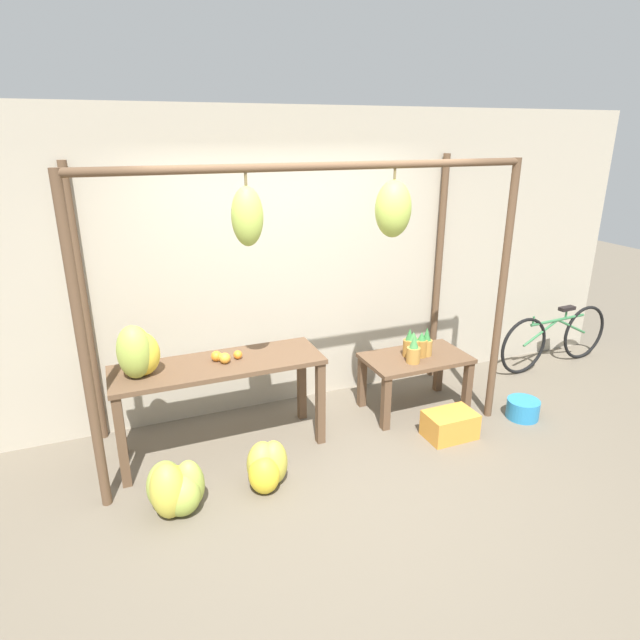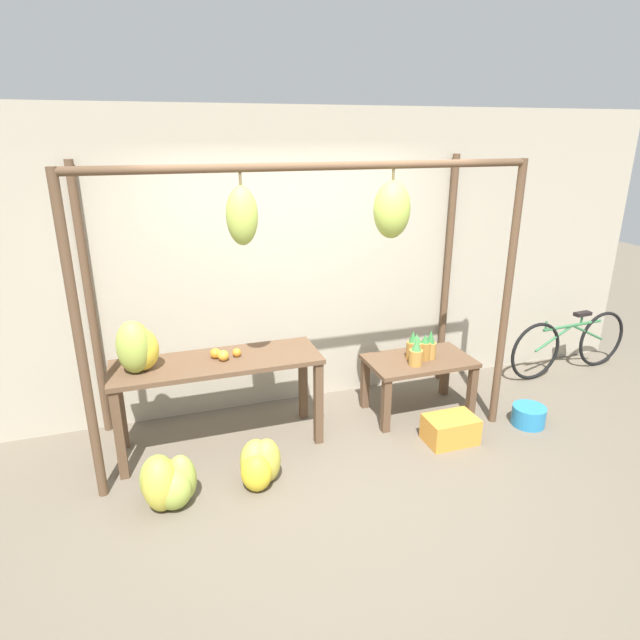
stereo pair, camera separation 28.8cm
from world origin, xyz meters
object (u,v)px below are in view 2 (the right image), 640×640
at_px(pineapple_cluster, 420,349).
at_px(banana_pile_ground_right, 260,464).
at_px(parked_bicycle, 570,344).
at_px(banana_pile_on_table, 136,347).
at_px(banana_pile_ground_left, 167,483).
at_px(fruit_crate_white, 450,429).
at_px(orange_pile, 222,354).
at_px(blue_bucket, 529,416).

xyz_separation_m(pineapple_cluster, banana_pile_ground_right, (-1.67, -0.62, -0.49)).
distance_m(banana_pile_ground_right, parked_bicycle, 3.85).
bearing_deg(banana_pile_on_table, banana_pile_ground_left, -80.08).
relative_size(banana_pile_ground_right, fruit_crate_white, 0.97).
bearing_deg(pineapple_cluster, banana_pile_ground_left, -164.70).
bearing_deg(parked_bicycle, banana_pile_ground_right, -166.26).
distance_m(banana_pile_on_table, orange_pile, 0.68).
height_order(banana_pile_on_table, pineapple_cluster, banana_pile_on_table).
height_order(banana_pile_ground_right, blue_bucket, banana_pile_ground_right).
relative_size(banana_pile_on_table, banana_pile_ground_right, 0.99).
bearing_deg(parked_bicycle, banana_pile_ground_left, -167.97).
bearing_deg(orange_pile, pineapple_cluster, -1.45).
bearing_deg(orange_pile, banana_pile_ground_right, -77.73).
distance_m(banana_pile_on_table, pineapple_cluster, 2.50).
distance_m(orange_pile, blue_bucket, 2.86).
relative_size(fruit_crate_white, parked_bicycle, 0.27).
bearing_deg(banana_pile_on_table, pineapple_cluster, -0.58).
xyz_separation_m(orange_pile, fruit_crate_white, (1.86, -0.60, -0.72)).
height_order(fruit_crate_white, parked_bicycle, parked_bicycle).
bearing_deg(pineapple_cluster, parked_bicycle, 8.19).
height_order(banana_pile_on_table, banana_pile_ground_right, banana_pile_on_table).
bearing_deg(banana_pile_ground_left, pineapple_cluster, 15.30).
bearing_deg(blue_bucket, banana_pile_on_table, 170.59).
height_order(orange_pile, banana_pile_ground_left, orange_pile).
relative_size(banana_pile_on_table, pineapple_cluster, 1.31).
xyz_separation_m(banana_pile_on_table, banana_pile_ground_right, (0.81, -0.64, -0.82)).
bearing_deg(pineapple_cluster, banana_pile_ground_right, -159.77).
distance_m(fruit_crate_white, parked_bicycle, 2.20).
distance_m(banana_pile_on_table, fruit_crate_white, 2.73).
xyz_separation_m(banana_pile_ground_left, blue_bucket, (3.24, 0.11, -0.09)).
bearing_deg(blue_bucket, parked_bicycle, 35.18).
distance_m(banana_pile_ground_right, fruit_crate_white, 1.72).
height_order(pineapple_cluster, fruit_crate_white, pineapple_cluster).
height_order(banana_pile_ground_left, parked_bicycle, parked_bicycle).
bearing_deg(pineapple_cluster, orange_pile, 178.55).
distance_m(banana_pile_ground_left, banana_pile_ground_right, 0.69).
relative_size(orange_pile, banana_pile_ground_right, 0.59).
bearing_deg(banana_pile_ground_right, blue_bucket, 1.88).
relative_size(orange_pile, blue_bucket, 0.84).
distance_m(orange_pile, parked_bicycle, 3.92).
relative_size(orange_pile, parked_bicycle, 0.16).
bearing_deg(banana_pile_ground_left, banana_pile_on_table, 99.92).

